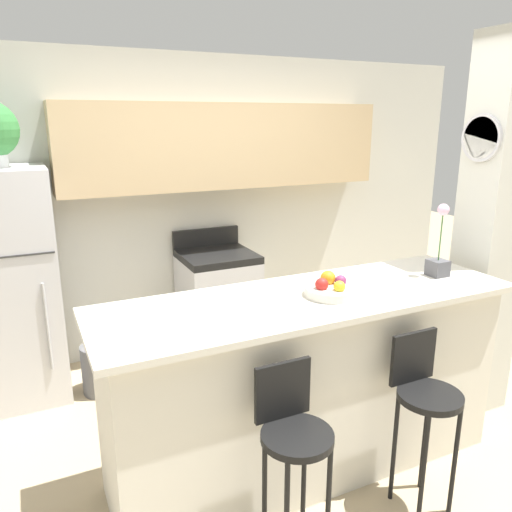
{
  "coord_description": "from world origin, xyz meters",
  "views": [
    {
      "loc": [
        -1.37,
        -2.2,
        2.02
      ],
      "look_at": [
        0.0,
        0.69,
        1.14
      ],
      "focal_mm": 35.0,
      "sensor_mm": 36.0,
      "label": 1
    }
  ],
  "objects": [
    {
      "name": "wall_back",
      "position": [
        0.11,
        1.92,
        1.5
      ],
      "size": [
        5.6,
        0.38,
        2.55
      ],
      "color": "silver",
      "rests_on": "ground_plane"
    },
    {
      "name": "trash_bin",
      "position": [
        -0.97,
        1.4,
        0.19
      ],
      "size": [
        0.28,
        0.28,
        0.38
      ],
      "color": "#59595B",
      "rests_on": "ground_plane"
    },
    {
      "name": "bar_stool_right",
      "position": [
        0.39,
        -0.51,
        0.63
      ],
      "size": [
        0.33,
        0.33,
        0.96
      ],
      "color": "black",
      "rests_on": "ground_plane"
    },
    {
      "name": "fruit_bowl",
      "position": [
        0.11,
        -0.04,
        1.12
      ],
      "size": [
        0.3,
        0.3,
        0.12
      ],
      "color": "silver",
      "rests_on": "counter_bar"
    },
    {
      "name": "stove_range",
      "position": [
        0.09,
        1.66,
        0.46
      ],
      "size": [
        0.61,
        0.6,
        1.07
      ],
      "color": "silver",
      "rests_on": "ground_plane"
    },
    {
      "name": "counter_bar",
      "position": [
        0.0,
        0.0,
        0.55
      ],
      "size": [
        2.39,
        0.74,
        1.08
      ],
      "color": "silver",
      "rests_on": "ground_plane"
    },
    {
      "name": "orchid_vase",
      "position": [
        0.9,
        -0.02,
        1.21
      ],
      "size": [
        0.11,
        0.11,
        0.45
      ],
      "color": "#4C4C51",
      "rests_on": "counter_bar"
    },
    {
      "name": "ground_plane",
      "position": [
        0.0,
        0.0,
        0.0
      ],
      "size": [
        14.0,
        14.0,
        0.0
      ],
      "primitive_type": "plane",
      "color": "tan"
    },
    {
      "name": "bar_stool_left",
      "position": [
        -0.39,
        -0.51,
        0.63
      ],
      "size": [
        0.33,
        0.33,
        0.96
      ],
      "color": "black",
      "rests_on": "ground_plane"
    },
    {
      "name": "pillar_right",
      "position": [
        1.46,
        0.09,
        1.28
      ],
      "size": [
        0.38,
        0.32,
        2.55
      ],
      "color": "silver",
      "rests_on": "ground_plane"
    },
    {
      "name": "refrigerator",
      "position": [
        -1.51,
        1.62,
        0.85
      ],
      "size": [
        0.65,
        0.67,
        1.7
      ],
      "color": "silver",
      "rests_on": "ground_plane"
    }
  ]
}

